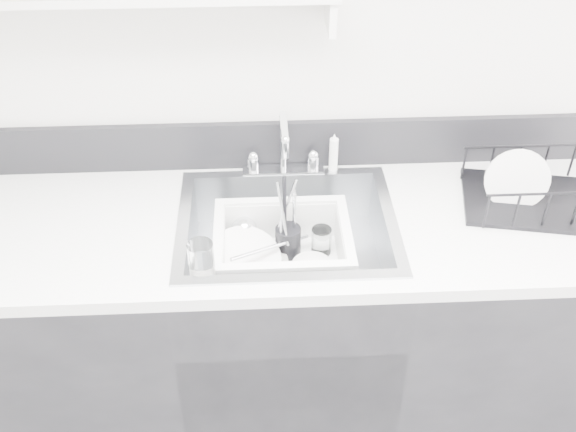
{
  "coord_description": "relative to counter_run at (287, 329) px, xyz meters",
  "views": [
    {
      "loc": [
        -0.07,
        -0.35,
        2.15
      ],
      "look_at": [
        0.0,
        1.14,
        0.98
      ],
      "focal_mm": 42.0,
      "sensor_mm": 36.0,
      "label": 1
    }
  ],
  "objects": [
    {
      "name": "bowl_small",
      "position": [
        0.07,
        -0.06,
        0.33
      ],
      "size": [
        0.16,
        0.16,
        0.04
      ],
      "primitive_type": "imported",
      "rotation": [
        0.0,
        0.0,
        0.4
      ],
      "color": "white",
      "rests_on": "wash_tub"
    },
    {
      "name": "tumbler_in_tub",
      "position": [
        0.11,
        0.04,
        0.35
      ],
      "size": [
        0.07,
        0.07,
        0.09
      ],
      "primitive_type": "cylinder",
      "rotation": [
        0.0,
        0.0,
        -0.14
      ],
      "color": "white",
      "rests_on": "wash_tub"
    },
    {
      "name": "dish_rack",
      "position": [
        0.73,
        0.06,
        0.53
      ],
      "size": [
        0.43,
        0.35,
        0.13
      ],
      "primitive_type": null,
      "rotation": [
        0.0,
        0.0,
        -0.2
      ],
      "color": "black",
      "rests_on": "counter_run"
    },
    {
      "name": "room_shell",
      "position": [
        0.0,
        -0.8,
        1.22
      ],
      "size": [
        3.5,
        3.0,
        2.6
      ],
      "color": "silver",
      "rests_on": "ground"
    },
    {
      "name": "counter_run",
      "position": [
        0.0,
        0.0,
        0.0
      ],
      "size": [
        3.2,
        0.62,
        0.92
      ],
      "color": "black",
      "rests_on": "ground"
    },
    {
      "name": "faucet",
      "position": [
        0.0,
        0.25,
        0.52
      ],
      "size": [
        0.26,
        0.18,
        0.23
      ],
      "color": "silver",
      "rests_on": "counter_run"
    },
    {
      "name": "sink",
      "position": [
        0.0,
        0.0,
        0.37
      ],
      "size": [
        0.64,
        0.52,
        0.2
      ],
      "primitive_type": null,
      "color": "silver",
      "rests_on": "counter_run"
    },
    {
      "name": "side_sprayer",
      "position": [
        0.16,
        0.25,
        0.53
      ],
      "size": [
        0.03,
        0.03,
        0.14
      ],
      "primitive_type": "cylinder",
      "color": "white",
      "rests_on": "counter_run"
    },
    {
      "name": "plate_stack",
      "position": [
        -0.12,
        -0.04,
        0.33
      ],
      "size": [
        0.26,
        0.25,
        0.1
      ],
      "rotation": [
        0.0,
        0.0,
        0.31
      ],
      "color": "white",
      "rests_on": "wash_tub"
    },
    {
      "name": "wash_tub",
      "position": [
        -0.02,
        -0.02,
        0.37
      ],
      "size": [
        0.4,
        0.33,
        0.16
      ],
      "primitive_type": null,
      "rotation": [
        0.0,
        0.0,
        -0.0
      ],
      "color": "white",
      "rests_on": "sink"
    },
    {
      "name": "backsplash",
      "position": [
        0.0,
        0.3,
        0.54
      ],
      "size": [
        3.2,
        0.02,
        0.16
      ],
      "primitive_type": "cube",
      "color": "black",
      "rests_on": "counter_run"
    },
    {
      "name": "ladle",
      "position": [
        -0.08,
        0.01,
        0.35
      ],
      "size": [
        0.27,
        0.32,
        0.09
      ],
      "primitive_type": null,
      "rotation": [
        0.0,
        0.0,
        -0.94
      ],
      "color": "silver",
      "rests_on": "wash_tub"
    },
    {
      "name": "tumbler_counter",
      "position": [
        -0.24,
        -0.21,
        0.51
      ],
      "size": [
        0.09,
        0.09,
        0.1
      ],
      "primitive_type": "cylinder",
      "rotation": [
        0.0,
        0.0,
        -0.39
      ],
      "color": "white",
      "rests_on": "counter_run"
    },
    {
      "name": "utensil_cup",
      "position": [
        0.0,
        0.04,
        0.36
      ],
      "size": [
        0.08,
        0.08,
        0.26
      ],
      "rotation": [
        0.0,
        0.0,
        0.35
      ],
      "color": "black",
      "rests_on": "wash_tub"
    }
  ]
}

